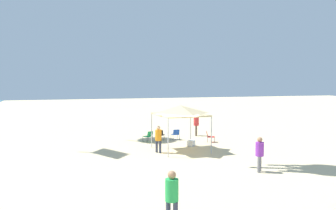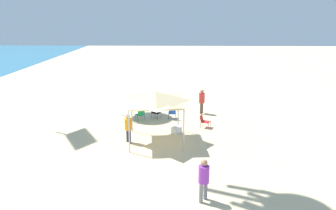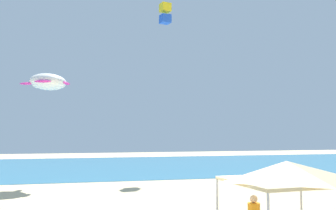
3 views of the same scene
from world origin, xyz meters
name	(u,v)px [view 2 (image 2 of 3)]	position (x,y,z in m)	size (l,w,h in m)	color
ground	(147,148)	(0.00, 0.00, -0.05)	(120.00, 120.00, 0.10)	beige
canopy_tent	(156,97)	(0.96, -0.43, 2.65)	(3.55, 3.25, 2.99)	#B7B7BC
folding_chair_left_of_tent	(155,112)	(5.14, -0.14, 0.47)	(0.79, 0.74, 0.82)	black
folding_chair_near_cooler	(204,121)	(3.34, -3.44, 0.47)	(0.71, 0.77, 0.82)	black
folding_chair_right_of_tent	(172,113)	(5.07, -1.34, 0.47)	(0.64, 0.56, 0.82)	black
folding_chair_facing_ocean	(140,114)	(4.67, 0.88, 0.47)	(0.79, 0.74, 0.82)	black
cooler_box	(176,130)	(2.23, -1.63, 0.20)	(0.73, 0.72, 0.40)	white
person_by_tent	(204,177)	(-5.34, -2.69, 1.05)	(0.43, 0.43, 1.80)	slate
person_far_stroller	(202,99)	(6.46, -3.52, 1.08)	(0.47, 0.44, 1.84)	brown
person_near_umbrella	(128,126)	(0.63, 1.13, 1.02)	(0.42, 0.41, 1.74)	#33384C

